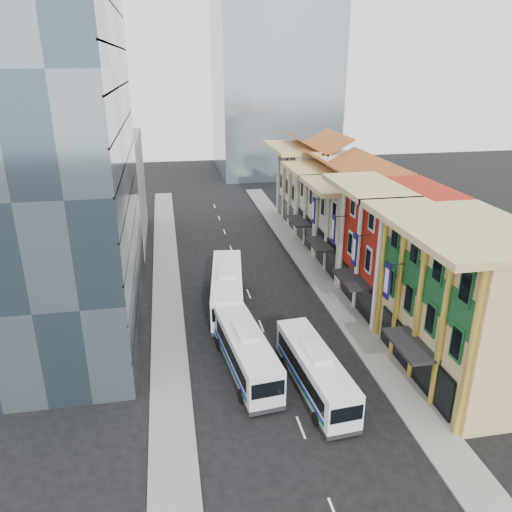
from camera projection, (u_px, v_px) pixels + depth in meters
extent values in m
plane|color=black|center=(305.00, 438.00, 32.47)|extent=(200.00, 200.00, 0.00)
cube|color=slate|center=(326.00, 287.00, 54.04)|extent=(3.00, 90.00, 0.15)
cube|color=slate|center=(167.00, 300.00, 51.19)|extent=(3.00, 90.00, 0.15)
cube|color=tan|center=(471.00, 304.00, 37.22)|extent=(8.00, 14.00, 12.00)
cube|color=#A31E12|center=(400.00, 249.00, 48.22)|extent=(8.00, 10.00, 12.00)
cube|color=beige|center=(362.00, 228.00, 57.30)|extent=(8.00, 9.00, 10.00)
cube|color=beige|center=(336.00, 207.00, 65.55)|extent=(8.00, 9.00, 10.00)
cube|color=beige|center=(314.00, 186.00, 74.99)|extent=(8.00, 12.00, 11.00)
cube|color=#394C5B|center=(53.00, 163.00, 41.60)|extent=(12.00, 26.00, 30.00)
cube|color=gray|center=(104.00, 191.00, 65.75)|extent=(10.00, 18.00, 14.00)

